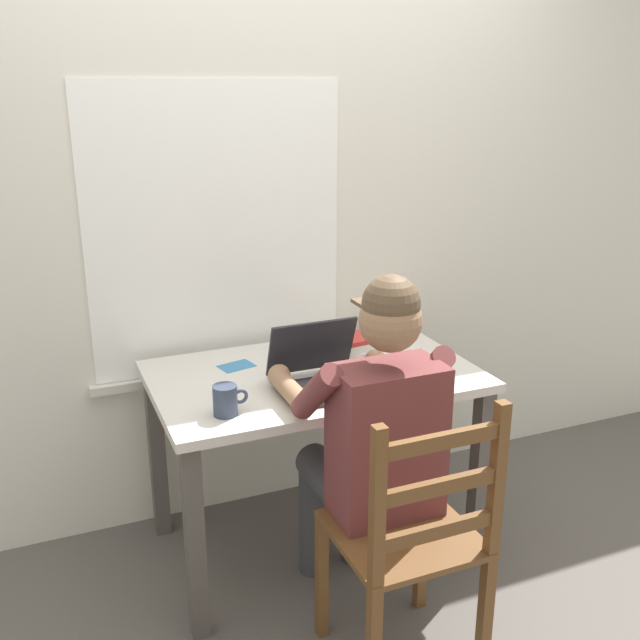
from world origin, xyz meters
The scene contains 12 objects.
ground_plane centered at (0.00, 0.00, 0.00)m, with size 8.00×8.00×0.00m, color #56514C.
back_wall centered at (0.00, 0.45, 1.30)m, with size 6.00×0.08×2.60m.
desk centered at (0.00, 0.00, 0.64)m, with size 1.20×0.75×0.76m.
seated_person centered at (0.02, -0.45, 0.70)m, with size 0.50×0.60×1.26m.
wooden_chair centered at (0.02, -0.73, 0.47)m, with size 0.42×0.42×0.96m.
laptop centered at (-0.02, -0.13, 0.81)m, with size 0.33×0.31×0.22m.
computer_mouse centered at (0.25, -0.22, 0.77)m, with size 0.06×0.10×0.03m, color #232328.
coffee_mug_white centered at (0.45, 0.20, 0.80)m, with size 0.12×0.08×0.09m.
coffee_mug_dark centered at (-0.40, -0.23, 0.81)m, with size 0.12×0.08×0.10m.
book_stack_main centered at (0.21, 0.09, 0.80)m, with size 0.20×0.15×0.08m.
paper_pile_near_laptop centered at (0.26, 0.12, 0.76)m, with size 0.20×0.20×0.02m, color white.
landscape_photo_print centered at (-0.25, 0.17, 0.76)m, with size 0.13×0.09×0.00m, color teal.
Camera 1 is at (-0.96, -2.35, 1.79)m, focal length 40.76 mm.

